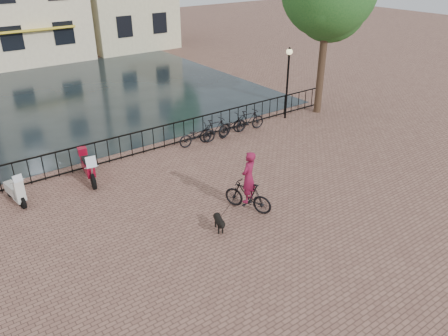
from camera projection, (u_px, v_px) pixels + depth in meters
ground at (285, 242)px, 12.74m from camera, size 100.00×100.00×0.00m
canal_water at (78, 96)px, 25.18m from camera, size 20.00×20.00×0.00m
railing at (153, 139)px, 18.26m from camera, size 20.00×0.05×1.02m
lamp_post at (288, 71)px, 20.93m from camera, size 0.30×0.30×3.45m
cyclist at (248, 185)px, 13.91m from camera, size 1.16×1.81×2.41m
dog at (219, 222)px, 13.16m from camera, size 0.54×0.86×0.55m
motorcycle at (88, 164)px, 15.81m from camera, size 0.70×1.90×1.33m
scooter at (13, 186)px, 14.45m from camera, size 0.61×1.43×1.28m
parked_bike_0 at (197, 135)px, 18.81m from camera, size 1.77×0.77×0.90m
parked_bike_1 at (215, 129)px, 19.29m from camera, size 1.66×0.47×1.00m
parked_bike_2 at (232, 126)px, 19.81m from camera, size 1.78×0.84×0.90m
parked_bike_3 at (249, 120)px, 20.29m from camera, size 1.71×0.67×1.00m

